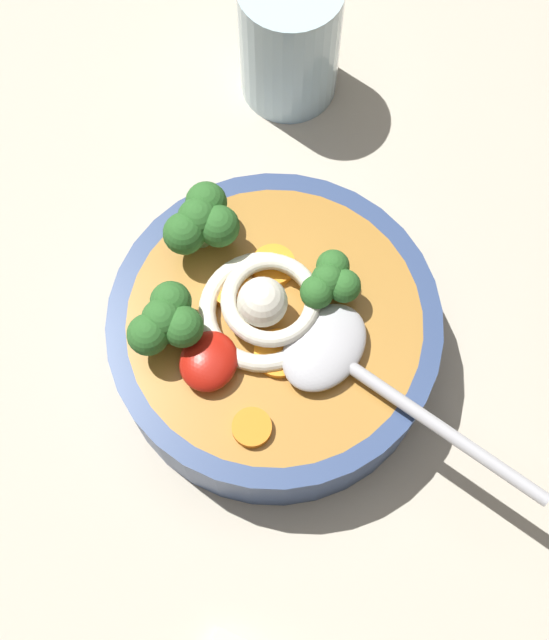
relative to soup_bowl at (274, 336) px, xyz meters
The scene contains 13 objects.
table_slab 5.21cm from the soup_bowl, 134.02° to the right, with size 135.97×135.97×4.26cm, color #BCB29E.
soup_bowl is the anchor object (origin of this frame).
noodle_pile 3.85cm from the soup_bowl, 69.71° to the left, with size 8.52×8.35×3.42cm.
soup_spoon 6.09cm from the soup_bowl, 107.03° to the right, with size 8.29×17.44×1.60cm.
chili_sauce_dollop 5.99cm from the soup_bowl, 146.24° to the left, with size 3.77×3.39×1.70cm, color #B2190F.
broccoli_floret_center 8.70cm from the soup_bowl, 57.89° to the left, with size 5.01×4.31×3.96cm.
broccoli_floret_beside_noodles 5.96cm from the soup_bowl, 43.69° to the right, with size 3.96×3.40×3.13cm.
broccoli_floret_left 8.10cm from the soup_bowl, 118.07° to the left, with size 4.79×4.13×3.79cm.
carrot_slice_beside_chili 4.61cm from the soup_bowl, 20.33° to the left, with size 2.73×2.73×0.54cm, color orange.
carrot_slice_extra_a 4.43cm from the soup_bowl, 74.69° to the left, with size 2.36×2.36×0.71cm, color orange.
carrot_slice_right 7.46cm from the soup_bowl, behind, with size 2.31×2.31×0.57cm, color orange.
carrot_slice_extra_b 3.69cm from the soup_bowl, 156.76° to the right, with size 2.98×2.98×0.51cm, color orange.
drinking_glass 21.47cm from the soup_bowl, 16.31° to the left, with size 7.16×7.16×9.97cm, color silver.
Camera 1 is at (-16.66, -5.14, 57.73)cm, focal length 47.78 mm.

